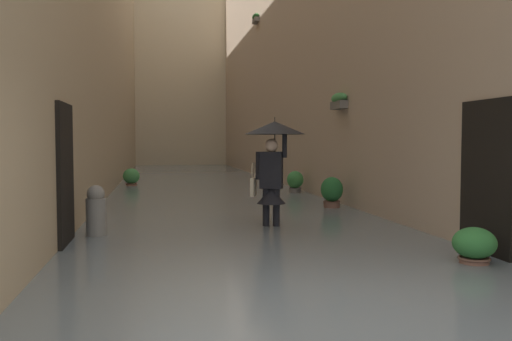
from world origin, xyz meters
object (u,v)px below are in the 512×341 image
potted_plant_mid_left (474,249)px  potted_plant_near_left (332,194)px  person_wading (273,152)px  mooring_bollard (96,217)px  potted_plant_far_left (295,183)px  potted_plant_near_right (131,178)px

potted_plant_mid_left → potted_plant_near_left: (-0.05, -5.54, 0.13)m
person_wading → potted_plant_mid_left: bearing=119.0°
person_wading → mooring_bollard: size_ratio=2.11×
potted_plant_far_left → potted_plant_near_right: bearing=-35.5°
potted_plant_far_left → mooring_bollard: size_ratio=0.83×
potted_plant_mid_left → potted_plant_near_right: (4.60, -12.39, 0.07)m
potted_plant_far_left → mooring_bollard: (4.80, 6.23, 0.02)m
person_wading → potted_plant_near_right: person_wading is taller
mooring_bollard → potted_plant_near_right: bearing=-90.5°
potted_plant_near_left → mooring_bollard: mooring_bollard is taller
potted_plant_mid_left → potted_plant_near_left: bearing=-90.6°
mooring_bollard → potted_plant_far_left: bearing=-127.6°
person_wading → potted_plant_mid_left: size_ratio=3.29×
potted_plant_mid_left → mooring_bollard: (4.68, -2.78, 0.12)m
mooring_bollard → potted_plant_near_left: bearing=-149.8°
person_wading → potted_plant_mid_left: (-1.78, 3.22, -1.11)m
potted_plant_near_left → mooring_bollard: size_ratio=0.89×
potted_plant_near_left → potted_plant_mid_left: bearing=89.4°
person_wading → potted_plant_far_left: (-1.90, -5.80, -1.01)m
potted_plant_mid_left → potted_plant_near_left: size_ratio=0.72×
potted_plant_near_right → mooring_bollard: size_ratio=0.78×
potted_plant_near_left → person_wading: bearing=51.7°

